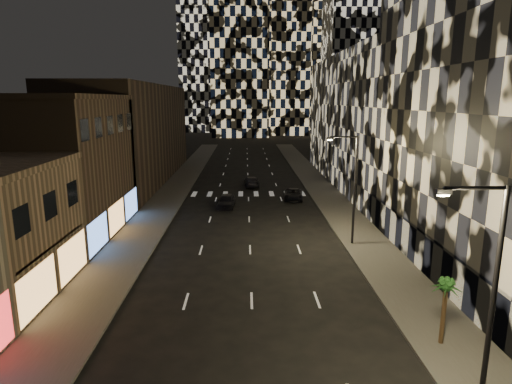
{
  "coord_description": "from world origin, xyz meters",
  "views": [
    {
      "loc": [
        -0.31,
        -4.02,
        12.01
      ],
      "look_at": [
        0.35,
        23.53,
        6.0
      ],
      "focal_mm": 30.0,
      "sensor_mm": 36.0,
      "label": 1
    }
  ],
  "objects_px": {
    "car_dark_rightlane": "(293,195)",
    "palm_tree": "(446,290)",
    "streetlight_near": "(488,289)",
    "car_dark_midlane": "(226,201)",
    "streetlight_far": "(352,182)",
    "car_dark_oncoming": "(252,182)"
  },
  "relations": [
    {
      "from": "streetlight_far",
      "to": "car_dark_rightlane",
      "type": "bearing_deg",
      "value": 99.98
    },
    {
      "from": "streetlight_far",
      "to": "car_dark_midlane",
      "type": "height_order",
      "value": "streetlight_far"
    },
    {
      "from": "streetlight_far",
      "to": "car_dark_rightlane",
      "type": "xyz_separation_m",
      "value": [
        -2.9,
        16.51,
        -4.7
      ]
    },
    {
      "from": "car_dark_oncoming",
      "to": "car_dark_rightlane",
      "type": "relative_size",
      "value": 1.01
    },
    {
      "from": "car_dark_oncoming",
      "to": "palm_tree",
      "type": "relative_size",
      "value": 1.39
    },
    {
      "from": "streetlight_near",
      "to": "car_dark_rightlane",
      "type": "xyz_separation_m",
      "value": [
        -2.9,
        36.51,
        -4.7
      ]
    },
    {
      "from": "streetlight_near",
      "to": "car_dark_midlane",
      "type": "xyz_separation_m",
      "value": [
        -10.89,
        32.91,
        -4.59
      ]
    },
    {
      "from": "streetlight_near",
      "to": "streetlight_far",
      "type": "xyz_separation_m",
      "value": [
        0.0,
        20.0,
        0.0
      ]
    },
    {
      "from": "streetlight_far",
      "to": "palm_tree",
      "type": "xyz_separation_m",
      "value": [
        0.99,
        -15.07,
        -2.38
      ]
    },
    {
      "from": "streetlight_far",
      "to": "car_dark_oncoming",
      "type": "distance_m",
      "value": 26.43
    },
    {
      "from": "streetlight_far",
      "to": "car_dark_oncoming",
      "type": "height_order",
      "value": "streetlight_far"
    },
    {
      "from": "car_dark_midlane",
      "to": "car_dark_oncoming",
      "type": "relative_size",
      "value": 0.94
    },
    {
      "from": "palm_tree",
      "to": "car_dark_rightlane",
      "type": "bearing_deg",
      "value": 97.02
    },
    {
      "from": "car_dark_rightlane",
      "to": "streetlight_near",
      "type": "bearing_deg",
      "value": -79.67
    },
    {
      "from": "streetlight_far",
      "to": "palm_tree",
      "type": "relative_size",
      "value": 2.63
    },
    {
      "from": "streetlight_near",
      "to": "car_dark_midlane",
      "type": "distance_m",
      "value": 34.97
    },
    {
      "from": "streetlight_far",
      "to": "car_dark_midlane",
      "type": "bearing_deg",
      "value": 130.15
    },
    {
      "from": "car_dark_rightlane",
      "to": "palm_tree",
      "type": "xyz_separation_m",
      "value": [
        3.89,
        -31.57,
        2.32
      ]
    },
    {
      "from": "car_dark_oncoming",
      "to": "palm_tree",
      "type": "bearing_deg",
      "value": 99.66
    },
    {
      "from": "car_dark_midlane",
      "to": "car_dark_rightlane",
      "type": "height_order",
      "value": "car_dark_midlane"
    },
    {
      "from": "car_dark_oncoming",
      "to": "palm_tree",
      "type": "height_order",
      "value": "palm_tree"
    },
    {
      "from": "car_dark_midlane",
      "to": "car_dark_oncoming",
      "type": "xyz_separation_m",
      "value": [
        3.03,
        11.9,
        -0.07
      ]
    }
  ]
}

